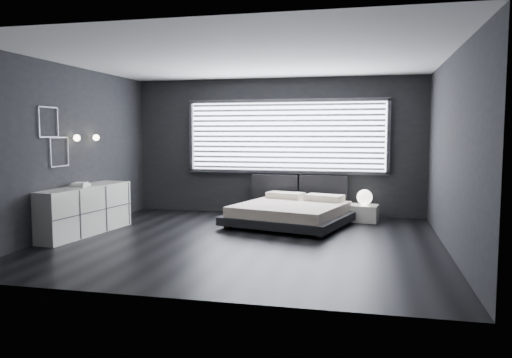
# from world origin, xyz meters

# --- Properties ---
(room) EXTENTS (6.04, 6.00, 2.80)m
(room) POSITION_xyz_m (0.00, 0.00, 1.40)
(room) COLOR black
(room) RESTS_ON ground
(window) EXTENTS (4.14, 0.09, 1.52)m
(window) POSITION_xyz_m (0.20, 2.70, 1.61)
(window) COLOR white
(window) RESTS_ON ground
(headboard) EXTENTS (1.96, 0.16, 0.52)m
(headboard) POSITION_xyz_m (0.49, 2.64, 0.57)
(headboard) COLOR black
(headboard) RESTS_ON ground
(sconce_near) EXTENTS (0.18, 0.11, 0.11)m
(sconce_near) POSITION_xyz_m (-2.88, 0.05, 1.60)
(sconce_near) COLOR silver
(sconce_near) RESTS_ON ground
(sconce_far) EXTENTS (0.18, 0.11, 0.11)m
(sconce_far) POSITION_xyz_m (-2.88, 0.65, 1.60)
(sconce_far) COLOR silver
(sconce_far) RESTS_ON ground
(wall_art_upper) EXTENTS (0.01, 0.48, 0.48)m
(wall_art_upper) POSITION_xyz_m (-2.98, -0.55, 1.85)
(wall_art_upper) COLOR #47474C
(wall_art_upper) RESTS_ON ground
(wall_art_lower) EXTENTS (0.01, 0.48, 0.48)m
(wall_art_lower) POSITION_xyz_m (-2.98, -0.30, 1.38)
(wall_art_lower) COLOR #47474C
(wall_art_lower) RESTS_ON ground
(bed) EXTENTS (2.40, 2.34, 0.51)m
(bed) POSITION_xyz_m (0.50, 1.51, 0.24)
(bed) COLOR black
(bed) RESTS_ON ground
(nightstand) EXTENTS (0.60, 0.52, 0.32)m
(nightstand) POSITION_xyz_m (1.78, 2.21, 0.16)
(nightstand) COLOR white
(nightstand) RESTS_ON ground
(orb_lamp) EXTENTS (0.29, 0.29, 0.29)m
(orb_lamp) POSITION_xyz_m (1.81, 2.24, 0.46)
(orb_lamp) COLOR white
(orb_lamp) RESTS_ON nightstand
(dresser) EXTENTS (0.79, 2.05, 0.80)m
(dresser) POSITION_xyz_m (-2.78, -0.03, 0.40)
(dresser) COLOR white
(dresser) RESTS_ON ground
(book_stack) EXTENTS (0.28, 0.35, 0.06)m
(book_stack) POSITION_xyz_m (-2.80, -0.03, 0.83)
(book_stack) COLOR silver
(book_stack) RESTS_ON dresser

